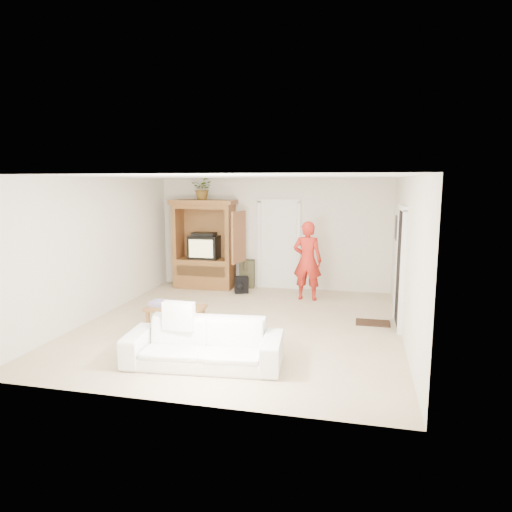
{
  "coord_description": "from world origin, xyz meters",
  "views": [
    {
      "loc": [
        2.02,
        -7.57,
        2.51
      ],
      "look_at": [
        0.14,
        0.6,
        1.15
      ],
      "focal_mm": 32.0,
      "sensor_mm": 36.0,
      "label": 1
    }
  ],
  "objects_px": {
    "sofa": "(204,343)",
    "coffee_table": "(176,309)",
    "armoire": "(205,250)",
    "man": "(307,261)"
  },
  "relations": [
    {
      "from": "sofa",
      "to": "coffee_table",
      "type": "height_order",
      "value": "sofa"
    },
    {
      "from": "armoire",
      "to": "coffee_table",
      "type": "height_order",
      "value": "armoire"
    },
    {
      "from": "man",
      "to": "coffee_table",
      "type": "distance_m",
      "value": 3.19
    },
    {
      "from": "armoire",
      "to": "sofa",
      "type": "bearing_deg",
      "value": -71.18
    },
    {
      "from": "armoire",
      "to": "sofa",
      "type": "relative_size",
      "value": 0.98
    },
    {
      "from": "sofa",
      "to": "armoire",
      "type": "bearing_deg",
      "value": 103.65
    },
    {
      "from": "man",
      "to": "sofa",
      "type": "height_order",
      "value": "man"
    },
    {
      "from": "sofa",
      "to": "coffee_table",
      "type": "bearing_deg",
      "value": 119.78
    },
    {
      "from": "armoire",
      "to": "man",
      "type": "bearing_deg",
      "value": -14.09
    },
    {
      "from": "coffee_table",
      "to": "armoire",
      "type": "bearing_deg",
      "value": 97.82
    }
  ]
}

